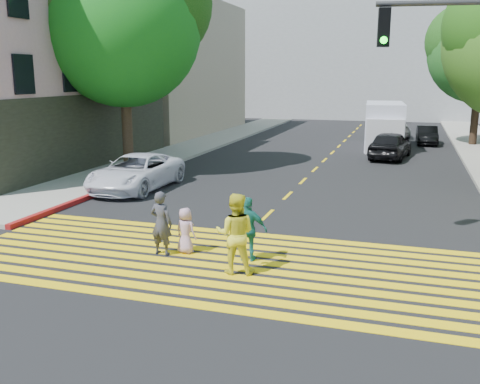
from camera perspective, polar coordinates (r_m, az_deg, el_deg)
The scene contains 17 objects.
ground at distance 12.10m, azimuth -4.36°, elevation -9.43°, with size 120.00×120.00×0.00m, color black.
sidewalk_left at distance 35.10m, azimuth -3.85°, elevation 5.16°, with size 3.00×40.00×0.15m, color gray.
curb_red at distance 20.32m, azimuth -16.20°, elevation -0.63°, with size 0.20×8.00×0.16m, color maroon.
crosswalk at distance 13.21m, azimuth -2.28°, elevation -7.46°, with size 13.40×5.30×0.01m.
lane_line at distance 33.47m, azimuth 10.19°, elevation 4.52°, with size 0.12×34.40×0.01m.
building_left_tan at distance 43.42m, azimuth -10.46°, elevation 12.89°, with size 12.00×16.00×10.00m, color tan.
backdrop_block at distance 58.57m, azimuth 13.84°, elevation 13.55°, with size 30.00×8.00×12.00m, color gray.
tree_left at distance 25.86m, azimuth -12.21°, elevation 17.60°, with size 9.37×9.35×10.30m.
pedestrian_man at distance 13.66m, azimuth -8.39°, elevation -3.31°, with size 0.60×0.39×1.65m, color #35353E.
pedestrian_woman at distance 12.23m, azimuth -0.50°, elevation -4.47°, with size 0.92×0.71×1.89m, color yellow.
pedestrian_child at distance 13.76m, azimuth -5.83°, elevation -4.11°, with size 0.58×0.38×1.19m, color #BE91B0.
pedestrian_extra at distance 13.06m, azimuth 0.88°, elevation -4.01°, with size 0.94×0.39×1.61m, color #1D726A.
white_sedan at distance 21.67m, azimuth -11.01°, elevation 2.09°, with size 2.30×4.99×1.39m, color silver.
dark_car_near at distance 30.31m, azimuth 15.73°, elevation 4.87°, with size 1.77×4.41×1.50m, color black.
silver_car at distance 41.30m, azimuth 16.25°, elevation 6.60°, with size 1.82×4.49×1.30m, color #A6A6A6.
dark_car_parked at distance 37.41m, azimuth 19.30°, elevation 5.75°, with size 1.27×3.63×1.20m, color black.
white_van at distance 34.34m, azimuth 15.11°, elevation 6.70°, with size 2.62×6.06×2.79m.
Camera 1 is at (4.26, -10.40, 4.50)m, focal length 40.00 mm.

